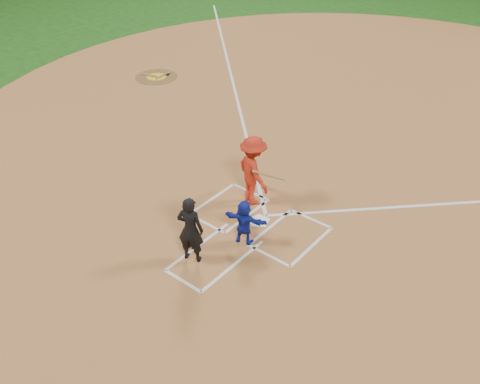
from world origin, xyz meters
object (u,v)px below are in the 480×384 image
Objects in this scene: catcher at (244,222)px; home_plate at (259,221)px; batter_at_plate at (253,171)px; on_deck_circle at (156,77)px; umpire at (190,229)px.

home_plate is at bearing -92.91° from catcher.
batter_at_plate reaches higher than home_plate.
on_deck_circle is 0.88× the size of batter_at_plate.
home_plate reaches higher than on_deck_circle.
batter_at_plate is (-0.67, 0.60, 0.96)m from home_plate.
on_deck_circle is 1.45× the size of catcher.
on_deck_circle is 11.27m from umpire.
catcher is at bearing 103.22° from home_plate.
on_deck_circle is 9.51m from batter_at_plate.
on_deck_circle is at bearing -29.26° from home_plate.
catcher is (9.22, -5.92, 0.58)m from on_deck_circle.
umpire is (-0.56, -1.24, 0.26)m from catcher.
batter_at_plate is at bearing -28.04° from on_deck_circle.
batter_at_plate reaches higher than on_deck_circle.
catcher is 1.38m from umpire.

